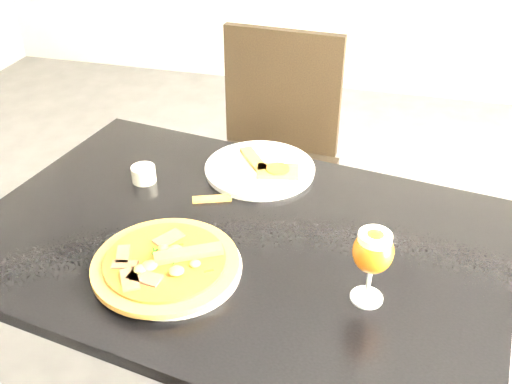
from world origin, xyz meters
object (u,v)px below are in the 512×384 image
(chair_far, at_px, (270,160))
(pizza, at_px, (166,262))
(beer_glass, at_px, (373,252))
(dining_table, at_px, (235,265))

(chair_far, xyz_separation_m, pizza, (-0.02, -0.88, 0.25))
(pizza, xyz_separation_m, beer_glass, (0.41, 0.03, 0.09))
(chair_far, bearing_deg, pizza, -86.77)
(dining_table, xyz_separation_m, pizza, (-0.10, -0.16, 0.12))
(dining_table, xyz_separation_m, chair_far, (-0.09, 0.72, -0.13))
(chair_far, relative_size, pizza, 3.12)
(chair_far, height_order, pizza, chair_far)
(chair_far, height_order, beer_glass, chair_far)
(pizza, distance_m, beer_glass, 0.42)
(chair_far, bearing_deg, beer_glass, -60.88)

